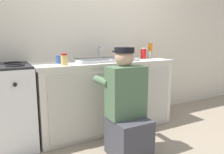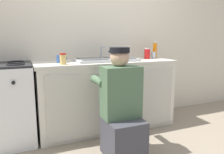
# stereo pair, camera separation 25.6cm
# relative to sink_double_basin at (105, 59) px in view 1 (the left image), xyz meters

# --- Properties ---
(ground_plane) EXTENTS (12.00, 12.00, 0.00)m
(ground_plane) POSITION_rel_sink_double_basin_xyz_m (0.00, -0.30, -0.92)
(ground_plane) COLOR gray
(back_wall) EXTENTS (6.00, 0.10, 2.50)m
(back_wall) POSITION_rel_sink_double_basin_xyz_m (0.00, 0.35, 0.33)
(back_wall) COLOR beige
(back_wall) RESTS_ON ground_plane
(counter_cabinet) EXTENTS (1.77, 0.62, 0.86)m
(counter_cabinet) POSITION_rel_sink_double_basin_xyz_m (0.00, -0.01, -0.49)
(counter_cabinet) COLOR silver
(counter_cabinet) RESTS_ON ground_plane
(countertop) EXTENTS (1.81, 0.62, 0.04)m
(countertop) POSITION_rel_sink_double_basin_xyz_m (0.00, -0.00, -0.04)
(countertop) COLOR beige
(countertop) RESTS_ON counter_cabinet
(sink_double_basin) EXTENTS (0.80, 0.44, 0.19)m
(sink_double_basin) POSITION_rel_sink_double_basin_xyz_m (0.00, 0.00, 0.00)
(sink_double_basin) COLOR silver
(sink_double_basin) RESTS_ON countertop
(stove_range) EXTENTS (0.59, 0.62, 0.93)m
(stove_range) POSITION_rel_sink_double_basin_xyz_m (-1.21, -0.00, -0.46)
(stove_range) COLOR white
(stove_range) RESTS_ON ground_plane
(plumber_person) EXTENTS (0.42, 0.61, 1.10)m
(plumber_person) POSITION_rel_sink_double_basin_xyz_m (-0.12, -0.74, -0.46)
(plumber_person) COLOR #3F3F47
(plumber_person) RESTS_ON ground_plane
(condiment_jar) EXTENTS (0.07, 0.07, 0.13)m
(condiment_jar) POSITION_rel_sink_double_basin_xyz_m (-0.59, -0.19, 0.05)
(condiment_jar) COLOR #DBB760
(condiment_jar) RESTS_ON countertop
(soap_bottle_orange) EXTENTS (0.06, 0.06, 0.25)m
(soap_bottle_orange) POSITION_rel_sink_double_basin_xyz_m (0.81, 0.09, 0.09)
(soap_bottle_orange) COLOR orange
(soap_bottle_orange) RESTS_ON countertop
(coffee_mug) EXTENTS (0.13, 0.08, 0.09)m
(coffee_mug) POSITION_rel_sink_double_basin_xyz_m (-0.59, -0.00, 0.03)
(coffee_mug) COLOR #335699
(coffee_mug) RESTS_ON countertop
(soda_cup_red) EXTENTS (0.08, 0.08, 0.15)m
(soda_cup_red) POSITION_rel_sink_double_basin_xyz_m (0.64, 0.03, 0.06)
(soda_cup_red) COLOR red
(soda_cup_red) RESTS_ON countertop
(water_glass) EXTENTS (0.06, 0.06, 0.10)m
(water_glass) POSITION_rel_sink_double_basin_xyz_m (0.75, 0.03, 0.03)
(water_glass) COLOR #ADC6CC
(water_glass) RESTS_ON countertop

